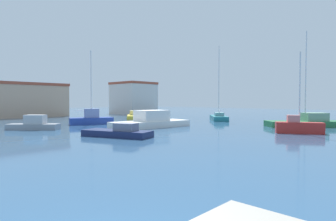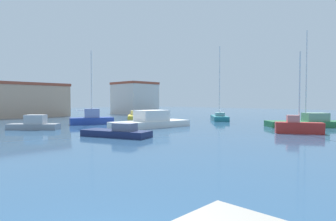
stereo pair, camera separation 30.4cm
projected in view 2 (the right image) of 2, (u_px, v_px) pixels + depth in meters
water at (116, 129)px, 29.17m from camera, size 160.00×160.00×0.00m
sailboat_red_mid_harbor at (298, 126)px, 25.43m from camera, size 2.95×4.05×7.34m
motorboat_white_far_right at (151, 121)px, 31.32m from camera, size 9.32×4.29×1.88m
sailboat_green_center_channel at (308, 122)px, 31.82m from camera, size 7.86×7.89×10.77m
sailboat_blue_far_left at (92, 119)px, 35.22m from camera, size 5.49×3.64×9.12m
motorboat_grey_distant_north at (34, 124)px, 28.94m from camera, size 4.57×4.68×1.50m
motorboat_yellow_behind_lamppost at (134, 116)px, 46.25m from camera, size 5.28×5.76×1.27m
sailboat_teal_distant_east at (219, 117)px, 42.51m from camera, size 6.41×5.89×11.11m
motorboat_navy_outer_mooring at (117, 132)px, 23.13m from camera, size 3.78×6.15×1.14m
harbor_office at (24, 100)px, 51.64m from camera, size 13.85×9.36×6.10m
warehouse_block at (135, 98)px, 62.83m from camera, size 7.49×8.31×6.97m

